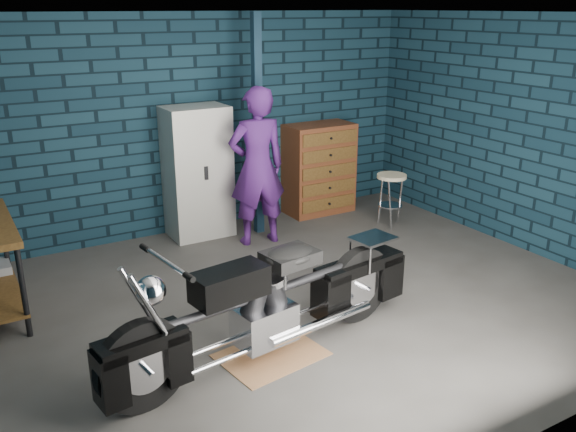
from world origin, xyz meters
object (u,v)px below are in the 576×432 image
object	(u,v)px
person	(257,167)
locker	(198,172)
motorcycle	(271,295)
shop_stool	(390,200)
tool_chest	(319,169)

from	to	relation	value
person	locker	distance (m)	0.80
motorcycle	shop_stool	world-z (taller)	motorcycle
person	tool_chest	distance (m)	1.45
person	shop_stool	xyz separation A→B (m)	(1.77, -0.36, -0.60)
tool_chest	shop_stool	xyz separation A→B (m)	(0.49, -0.96, -0.27)
person	tool_chest	size ratio (longest dim) A/B	1.53
locker	tool_chest	distance (m)	1.81
motorcycle	locker	world-z (taller)	locker
person	shop_stool	distance (m)	1.90
tool_chest	shop_stool	world-z (taller)	tool_chest
locker	shop_stool	size ratio (longest dim) A/B	2.33
motorcycle	locker	size ratio (longest dim) A/B	1.55
person	tool_chest	world-z (taller)	person
shop_stool	motorcycle	bearing A→B (deg)	-145.38
motorcycle	person	xyz separation A→B (m)	(1.11, 2.35, 0.40)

